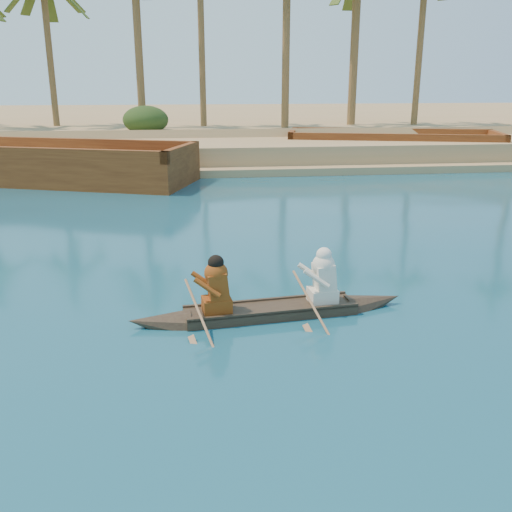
{
  "coord_description": "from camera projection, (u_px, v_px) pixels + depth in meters",
  "views": [
    {
      "loc": [
        6.41,
        -5.11,
        4.55
      ],
      "look_at": [
        7.95,
        7.35,
        0.63
      ],
      "focal_mm": 40.0,
      "sensor_mm": 36.0,
      "label": 1
    }
  ],
  "objects": [
    {
      "name": "canoe",
      "position": [
        271.0,
        302.0,
        11.35
      ],
      "size": [
        5.66,
        1.37,
        1.55
      ],
      "rotation": [
        0.0,
        0.0,
        0.11
      ],
      "color": "#3A2F1F",
      "rests_on": "ground"
    },
    {
      "name": "barge_mid",
      "position": [
        56.0,
        166.0,
        26.13
      ],
      "size": [
        13.18,
        8.09,
        2.08
      ],
      "rotation": [
        0.0,
        0.0,
        -0.34
      ],
      "color": "brown",
      "rests_on": "ground"
    },
    {
      "name": "barge_right",
      "position": [
        392.0,
        148.0,
        32.97
      ],
      "size": [
        12.46,
        6.83,
        1.97
      ],
      "rotation": [
        0.0,
        0.0,
        -0.26
      ],
      "color": "brown",
      "rests_on": "ground"
    },
    {
      "name": "palm_grove",
      "position": [
        79.0,
        22.0,
        36.22
      ],
      "size": [
        110.0,
        14.0,
        16.0
      ],
      "primitive_type": null,
      "color": "#3D5C20",
      "rests_on": "ground"
    },
    {
      "name": "sandy_embankment",
      "position": [
        110.0,
        127.0,
        49.71
      ],
      "size": [
        150.0,
        51.0,
        1.5
      ],
      "color": "tan",
      "rests_on": "ground"
    },
    {
      "name": "shrub_cluster",
      "position": [
        79.0,
        136.0,
        34.93
      ],
      "size": [
        100.0,
        6.0,
        2.4
      ],
      "primitive_type": null,
      "color": "#1B3915",
      "rests_on": "ground"
    }
  ]
}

